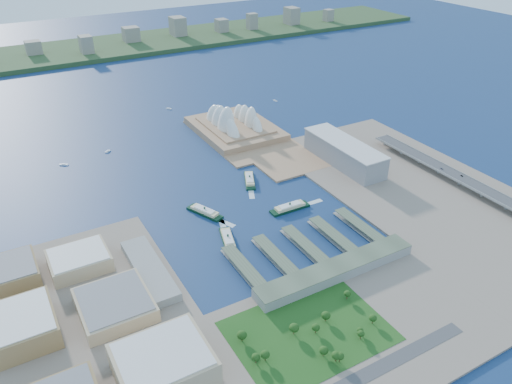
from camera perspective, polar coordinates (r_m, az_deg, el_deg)
ground at (r=655.29m, az=0.81°, el=-3.46°), size 3000.00×3000.00×0.00m
west_land at (r=514.38m, az=-18.46°, el=-16.56°), size 220.00×390.00×3.00m
south_land at (r=524.81m, az=12.86°, el=-14.38°), size 720.00×180.00×3.00m
east_land at (r=758.10m, az=18.66°, el=-0.03°), size 240.00×500.00×3.00m
peninsula at (r=900.58m, az=-1.66°, el=6.53°), size 135.00×220.00×3.00m
far_shore at (r=1518.15m, az=-18.92°, el=15.08°), size 2200.00×260.00×12.00m
opera_house at (r=904.16m, az=-2.43°, el=8.71°), size 134.00×180.00×58.00m
toaster_building at (r=801.63m, az=10.03°, el=4.42°), size 45.00×155.00×35.00m
expressway at (r=791.71m, az=22.25°, el=1.20°), size 26.00×340.00×11.85m
west_buildings at (r=529.76m, az=-19.62°, el=-12.91°), size 200.00×280.00×27.00m
ferry_wharves at (r=607.68m, az=5.56°, el=-6.14°), size 184.00×90.00×9.30m
terminal_building at (r=568.40m, az=9.13°, el=-8.83°), size 200.00×28.00×12.00m
park at (r=499.69m, az=6.07°, el=-14.88°), size 150.00×110.00×16.00m
far_skyline at (r=1491.43m, az=-18.96°, el=16.16°), size 1900.00×140.00×55.00m
ferry_a at (r=673.03m, az=-5.89°, el=-2.11°), size 34.89×56.07×10.41m
ferry_b at (r=746.51m, az=-0.74°, el=1.55°), size 35.60×55.43×10.33m
ferry_c at (r=617.88m, az=-3.23°, el=-5.28°), size 28.53×56.31×10.32m
ferry_d at (r=679.81m, az=3.89°, el=-1.63°), size 57.40×15.10×10.83m
boat_a at (r=853.39m, az=-21.13°, el=2.97°), size 13.30×9.66×2.59m
boat_b at (r=875.92m, az=-16.61°, el=4.50°), size 10.65×8.68×2.79m
boat_c at (r=1068.15m, az=2.21°, el=10.40°), size 3.88×11.13×2.46m
boat_e at (r=1038.52m, az=-9.92°, el=9.38°), size 9.41×10.65×2.66m
car_b at (r=792.33m, az=22.46°, el=1.72°), size 1.39×3.98×1.31m
car_c at (r=802.97m, az=20.46°, el=2.52°), size 2.00×4.91×1.43m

